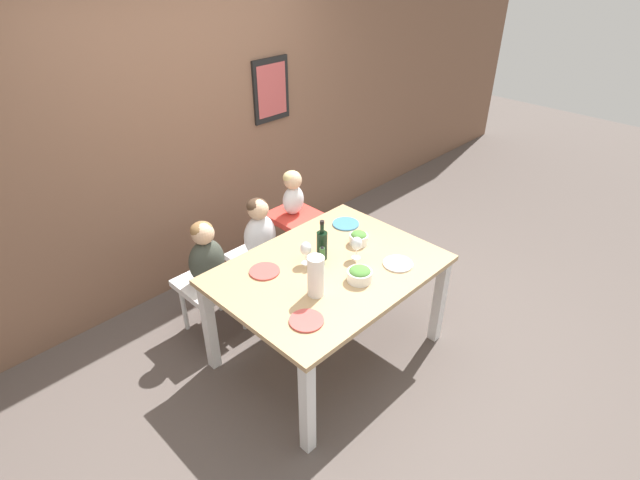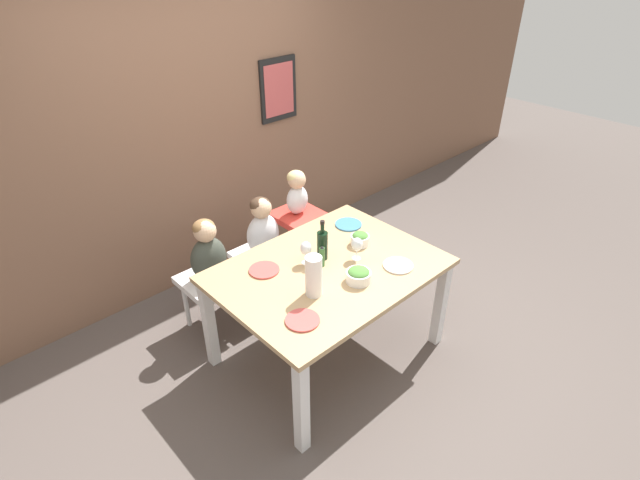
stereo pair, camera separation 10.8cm
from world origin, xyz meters
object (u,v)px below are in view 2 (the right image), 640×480
chair_far_center (265,260)px  wine_glass_near (357,245)px  chair_far_left (213,285)px  chair_right_highchair (298,228)px  person_child_left (208,251)px  salad_bowl_large (359,275)px  wine_glass_far (306,249)px  person_baby_right (297,191)px  dinner_plate_front_right (398,265)px  dinner_plate_back_left (264,270)px  salad_bowl_small (360,239)px  dinner_plate_back_right (348,224)px  paper_towel_roll (314,276)px  person_child_center (262,227)px  dinner_plate_front_left (302,320)px  wine_bottle (322,244)px

chair_far_center → wine_glass_near: wine_glass_near is taller
chair_far_center → chair_far_left: bearing=180.0°
chair_right_highchair → person_child_left: (-0.85, 0.00, 0.15)m
salad_bowl_large → wine_glass_far: bearing=105.5°
chair_right_highchair → person_baby_right: bearing=90.0°
person_child_left → dinner_plate_front_right: size_ratio=2.42×
person_baby_right → dinner_plate_back_left: person_baby_right is taller
salad_bowl_small → dinner_plate_back_right: size_ratio=0.66×
person_child_left → wine_glass_far: (0.37, -0.65, 0.16)m
paper_towel_roll → salad_bowl_large: bearing=-18.5°
wine_glass_near → person_baby_right: bearing=76.6°
person_child_left → salad_bowl_large: (0.47, -1.03, 0.10)m
wine_glass_near → wine_glass_far: bearing=145.1°
wine_glass_near → dinner_plate_front_right: wine_glass_near is taller
chair_far_left → dinner_plate_back_left: size_ratio=2.30×
salad_bowl_small → wine_glass_far: bearing=168.4°
person_child_left → dinner_plate_back_right: 1.06m
paper_towel_roll → salad_bowl_large: (0.29, -0.10, -0.09)m
dinner_plate_back_left → person_child_center: bearing=53.9°
chair_far_left → dinner_plate_back_right: dinner_plate_back_right is taller
chair_far_center → dinner_plate_back_left: size_ratio=2.30×
dinner_plate_front_left → paper_towel_roll: bearing=32.9°
wine_bottle → wine_glass_far: size_ratio=1.78×
person_child_left → chair_far_center: bearing=-0.1°
person_baby_right → wine_bottle: size_ratio=1.27×
person_baby_right → wine_glass_far: person_baby_right is taller
person_baby_right → chair_right_highchair: bearing=-90.0°
chair_far_center → person_child_center: (0.00, 0.00, 0.31)m
person_baby_right → dinner_plate_back_right: 0.52m
wine_bottle → dinner_plate_back_left: 0.42m
chair_far_center → chair_right_highchair: (0.36, 0.00, 0.16)m
person_child_center → dinner_plate_back_right: bearing=-48.0°
salad_bowl_small → dinner_plate_back_right: bearing=61.0°
paper_towel_roll → wine_glass_near: bearing=10.3°
person_baby_right → wine_bottle: 0.77m
wine_glass_near → dinner_plate_front_right: size_ratio=0.81×
chair_right_highchair → wine_glass_far: bearing=-126.7°
chair_far_left → salad_bowl_large: size_ratio=2.86×
salad_bowl_small → dinner_plate_back_left: salad_bowl_small is taller
paper_towel_roll → wine_glass_far: size_ratio=1.65×
dinner_plate_back_left → wine_bottle: bearing=-21.7°
person_child_left → dinner_plate_front_right: bearing=-54.3°
person_baby_right → wine_bottle: person_baby_right is taller
person_child_center → chair_far_center: bearing=-90.0°
chair_far_left → person_baby_right: (0.85, 0.00, 0.50)m
salad_bowl_small → dinner_plate_back_left: size_ratio=0.66×
chair_right_highchair → dinner_plate_front_right: dinner_plate_front_right is taller
chair_far_left → person_child_left: person_child_left is taller
chair_right_highchair → dinner_plate_back_left: dinner_plate_back_left is taller
person_child_center → wine_glass_near: person_child_center is taller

